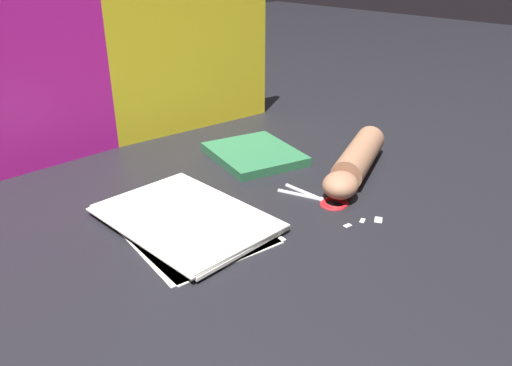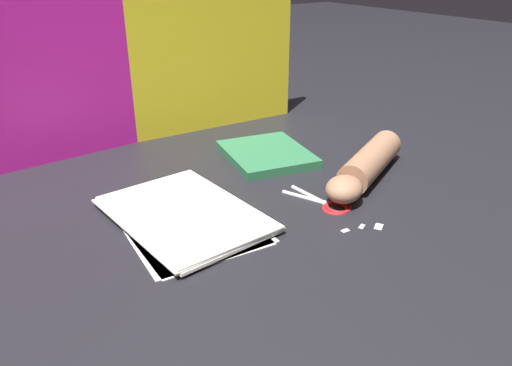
# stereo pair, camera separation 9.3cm
# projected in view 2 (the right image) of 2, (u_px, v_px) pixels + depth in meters

# --- Properties ---
(ground_plane) EXTENTS (6.00, 6.00, 0.00)m
(ground_plane) POSITION_uv_depth(u_px,v_px,m) (229.00, 206.00, 0.97)
(ground_plane) COLOR black
(backdrop_panel_left) EXTENTS (0.79, 0.06, 0.41)m
(backdrop_panel_left) POSITION_uv_depth(u_px,v_px,m) (66.00, 71.00, 1.13)
(backdrop_panel_left) COLOR #D81E9E
(backdrop_panel_left) RESTS_ON ground_plane
(backdrop_panel_center) EXTENTS (0.65, 0.05, 0.42)m
(backdrop_panel_center) POSITION_uv_depth(u_px,v_px,m) (184.00, 54.00, 1.28)
(backdrop_panel_center) COLOR yellow
(backdrop_panel_center) RESTS_ON ground_plane
(paper_stack) EXTENTS (0.25, 0.34, 0.02)m
(paper_stack) POSITION_uv_depth(u_px,v_px,m) (184.00, 215.00, 0.92)
(paper_stack) COLOR white
(paper_stack) RESTS_ON ground_plane
(book_closed) EXTENTS (0.23, 0.25, 0.02)m
(book_closed) POSITION_uv_depth(u_px,v_px,m) (267.00, 154.00, 1.19)
(book_closed) COLOR #2D7247
(book_closed) RESTS_ON ground_plane
(scissors) EXTENTS (0.08, 0.16, 0.01)m
(scissors) POSITION_uv_depth(u_px,v_px,m) (328.00, 202.00, 0.98)
(scissors) COLOR silver
(scissors) RESTS_ON ground_plane
(hand_forearm) EXTENTS (0.33, 0.20, 0.07)m
(hand_forearm) POSITION_uv_depth(u_px,v_px,m) (366.00, 166.00, 1.07)
(hand_forearm) COLOR #A87556
(hand_forearm) RESTS_ON ground_plane
(paper_scrap_near) EXTENTS (0.02, 0.01, 0.00)m
(paper_scrap_near) POSITION_uv_depth(u_px,v_px,m) (345.00, 230.00, 0.89)
(paper_scrap_near) COLOR white
(paper_scrap_near) RESTS_ON ground_plane
(paper_scrap_mid) EXTENTS (0.03, 0.02, 0.00)m
(paper_scrap_mid) POSITION_uv_depth(u_px,v_px,m) (379.00, 226.00, 0.90)
(paper_scrap_mid) COLOR white
(paper_scrap_mid) RESTS_ON ground_plane
(paper_scrap_far) EXTENTS (0.02, 0.01, 0.00)m
(paper_scrap_far) POSITION_uv_depth(u_px,v_px,m) (362.00, 226.00, 0.90)
(paper_scrap_far) COLOR white
(paper_scrap_far) RESTS_ON ground_plane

